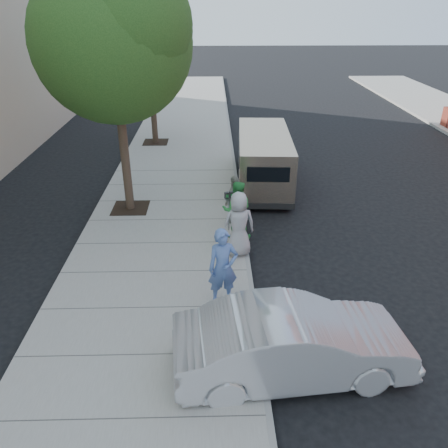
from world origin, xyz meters
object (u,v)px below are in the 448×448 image
(sedan, at_px, (293,343))
(parking_meter, at_px, (229,203))
(tree_near, at_px, (113,36))
(person_striped_polo, at_px, (235,199))
(person_green_shirt, at_px, (237,210))
(van, at_px, (264,159))
(person_officer, at_px, (223,267))
(tree_far, at_px, (149,39))
(person_gray_shirt, at_px, (239,224))

(sedan, bearing_deg, parking_meter, 4.40)
(tree_near, height_order, sedan, tree_near)
(person_striped_polo, bearing_deg, person_green_shirt, 40.05)
(van, height_order, person_officer, person_officer)
(tree_far, height_order, parking_meter, tree_far)
(person_striped_polo, bearing_deg, sedan, 47.43)
(parking_meter, distance_m, person_officer, 3.54)
(van, relative_size, sedan, 1.24)
(van, height_order, person_gray_shirt, van)
(tree_far, relative_size, sedan, 1.43)
(person_striped_polo, bearing_deg, tree_far, -118.33)
(tree_far, bearing_deg, person_gray_shirt, -72.04)
(van, distance_m, person_green_shirt, 4.60)
(person_officer, distance_m, person_green_shirt, 3.11)
(sedan, relative_size, person_striped_polo, 2.88)
(sedan, distance_m, person_gray_shirt, 4.33)
(tree_near, distance_m, person_gray_shirt, 6.43)
(tree_far, relative_size, person_officer, 3.43)
(tree_far, distance_m, person_gray_shirt, 11.84)
(sedan, relative_size, person_officer, 2.39)
(tree_far, relative_size, person_green_shirt, 3.64)
(tree_far, distance_m, parking_meter, 10.54)
(person_officer, bearing_deg, tree_far, 91.65)
(tree_near, height_order, person_green_shirt, tree_near)
(person_green_shirt, relative_size, person_gray_shirt, 0.97)
(parking_meter, distance_m, sedan, 5.72)
(sedan, xyz_separation_m, person_striped_polo, (-0.80, 6.18, 0.19))
(tree_far, relative_size, person_striped_polo, 4.13)
(tree_near, xyz_separation_m, person_gray_shirt, (3.45, -3.06, -4.48))
(tree_near, bearing_deg, parking_meter, -27.43)
(person_gray_shirt, bearing_deg, tree_far, -83.40)
(van, bearing_deg, person_striped_polo, -107.05)
(tree_near, xyz_separation_m, tree_far, (-0.00, 7.60, -0.66))
(tree_far, xyz_separation_m, parking_meter, (3.24, -9.28, -3.81))
(tree_near, distance_m, person_officer, 7.47)
(parking_meter, height_order, person_striped_polo, person_striped_polo)
(person_gray_shirt, bearing_deg, person_officer, 66.16)
(sedan, relative_size, person_gray_shirt, 2.46)
(tree_near, relative_size, person_gray_shirt, 4.10)
(parking_meter, bearing_deg, person_officer, -118.12)
(person_striped_polo, bearing_deg, van, -160.11)
(parking_meter, height_order, person_officer, person_officer)
(van, xyz_separation_m, sedan, (-0.45, -9.58, -0.33))
(tree_near, relative_size, van, 1.35)
(parking_meter, distance_m, van, 4.23)
(parking_meter, bearing_deg, tree_near, 128.68)
(tree_near, bearing_deg, van, 25.92)
(van, xyz_separation_m, person_gray_shirt, (-1.25, -5.35, -0.01))
(person_green_shirt, bearing_deg, tree_far, -65.32)
(parking_meter, bearing_deg, person_gray_shirt, -104.99)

